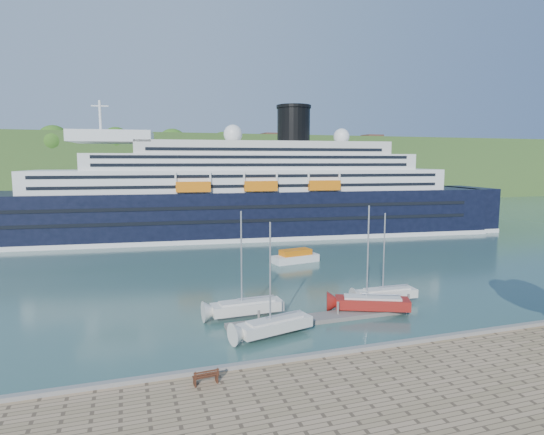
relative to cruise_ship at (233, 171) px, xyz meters
The scene contains 11 objects.
ground 60.64m from the cruise_ship, 92.63° to the right, with size 400.00×400.00×0.00m, color #2E534D.
far_hillside 85.89m from the cruise_ship, 91.82° to the left, with size 400.00×50.00×24.00m, color #315421.
quay_coping 60.60m from the cruise_ship, 92.62° to the right, with size 220.00×0.50×0.30m, color slate.
cruise_ship is the anchor object (origin of this frame).
park_bench 63.97m from the cruise_ship, 104.69° to the right, with size 1.69×0.69×1.08m, color #4D2616, non-canonical shape.
floating_pontoon 51.67m from the cruise_ship, 93.86° to the right, with size 17.83×2.18×0.40m, color slate, non-canonical shape.
sailboat_white_near 53.72m from the cruise_ship, 99.26° to the right, with size 7.34×2.04×9.49m, color silver, non-canonical shape.
sailboat_red 50.43m from the cruise_ship, 87.23° to the right, with size 7.91×2.20×10.22m, color maroon, non-canonical shape.
sailboat_white_far 48.16m from the cruise_ship, 83.05° to the right, with size 7.09×1.97×9.16m, color silver, non-canonical shape.
tender_launch 28.96m from the cruise_ship, 82.81° to the right, with size 7.02×2.40×1.94m, color orange, non-canonical shape.
sailboat_extra 48.67m from the cruise_ship, 101.57° to the right, with size 7.63×2.12×9.85m, color silver, non-canonical shape.
Camera 1 is at (-17.56, -28.84, 14.99)m, focal length 30.00 mm.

